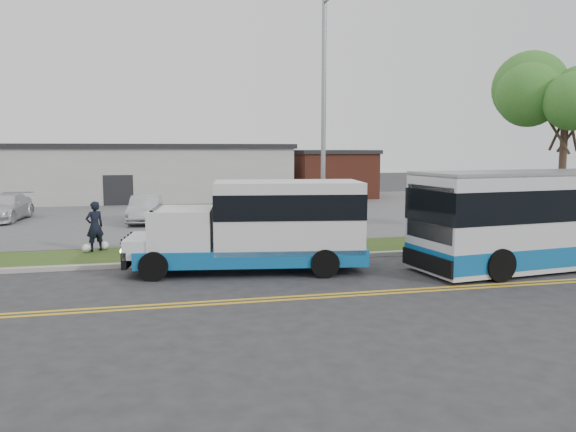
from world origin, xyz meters
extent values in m
plane|color=#28282B|center=(0.00, 0.00, 0.00)|extent=(140.00, 140.00, 0.00)
cube|color=gold|center=(0.00, -3.85, 0.01)|extent=(70.00, 0.12, 0.01)
cube|color=gold|center=(0.00, -4.15, 0.01)|extent=(70.00, 0.12, 0.01)
cube|color=#9E9B93|center=(0.00, 1.10, 0.07)|extent=(80.00, 0.30, 0.15)
cube|color=#2F4717|center=(0.00, 2.90, 0.05)|extent=(80.00, 3.30, 0.10)
cube|color=#4C4C4F|center=(0.00, 17.00, 0.05)|extent=(80.00, 25.00, 0.10)
cube|color=#9E9E99|center=(-6.00, 27.00, 2.00)|extent=(25.00, 10.00, 4.00)
cube|color=black|center=(-6.00, 27.00, 4.17)|extent=(25.40, 10.40, 0.35)
cube|color=black|center=(-6.00, 22.05, 1.10)|extent=(2.00, 0.15, 2.20)
cube|color=brown|center=(10.50, 26.00, 1.80)|extent=(6.00, 7.00, 3.60)
cube|color=black|center=(10.50, 26.00, 3.75)|extent=(6.30, 7.30, 0.30)
cylinder|color=#36241D|center=(14.00, 3.00, 2.48)|extent=(0.32, 0.32, 4.76)
ellipsoid|color=#306B25|center=(14.00, 3.00, 6.22)|extent=(5.20, 5.20, 4.42)
cylinder|color=gray|center=(3.00, 2.80, 4.85)|extent=(0.18, 0.18, 9.50)
cube|color=#0D5693|center=(-0.37, -0.39, 0.59)|extent=(7.56, 3.50, 0.54)
cube|color=silver|center=(0.79, -0.56, 1.82)|extent=(5.02, 3.12, 2.25)
cube|color=black|center=(0.79, -0.56, 2.19)|extent=(5.05, 3.17, 0.80)
cube|color=silver|center=(-2.60, -0.06, 1.45)|extent=(2.24, 2.56, 1.28)
cube|color=black|center=(-3.39, 0.05, 1.66)|extent=(0.40, 2.03, 0.96)
cube|color=silver|center=(-3.76, 0.11, 0.91)|extent=(1.38, 2.33, 0.59)
cube|color=black|center=(-4.24, 0.18, 0.59)|extent=(0.48, 2.19, 0.54)
sphere|color=#FFD88C|center=(-4.41, -0.61, 0.86)|extent=(0.24, 0.24, 0.21)
sphere|color=#FFD88C|center=(-4.18, 0.98, 0.86)|extent=(0.24, 0.24, 0.21)
cylinder|color=black|center=(-3.51, -1.10, 0.45)|extent=(0.93, 0.43, 0.90)
cylinder|color=black|center=(-3.17, 1.19, 0.45)|extent=(0.93, 0.43, 0.90)
cylinder|color=black|center=(1.68, -1.86, 0.45)|extent=(0.93, 0.43, 0.90)
cylinder|color=black|center=(2.02, 0.42, 0.45)|extent=(0.93, 0.43, 0.90)
cube|color=silver|center=(10.61, -1.80, 1.64)|extent=(11.88, 4.06, 3.07)
cube|color=#0D5693|center=(10.61, -1.80, 0.58)|extent=(11.91, 4.08, 0.64)
cube|color=black|center=(10.61, -1.80, 2.22)|extent=(11.93, 4.10, 1.01)
cube|color=black|center=(4.89, -2.51, 2.01)|extent=(0.40, 2.43, 1.69)
cube|color=black|center=(4.81, -2.52, 0.48)|extent=(0.45, 2.64, 0.53)
cube|color=gray|center=(10.61, -1.80, 3.20)|extent=(11.88, 4.06, 0.13)
cylinder|color=black|center=(6.67, -3.55, 0.51)|extent=(1.05, 0.46, 1.02)
cylinder|color=black|center=(6.36, -1.07, 0.51)|extent=(1.05, 0.46, 1.02)
imported|color=black|center=(-5.71, 4.00, 1.06)|extent=(0.83, 0.75, 1.91)
imported|color=#A9ABB0|center=(-4.00, 12.23, 0.81)|extent=(1.89, 4.42, 1.42)
imported|color=silver|center=(-11.50, 14.72, 0.82)|extent=(2.50, 5.16, 1.45)
sphere|color=white|center=(-6.01, 3.75, 0.26)|extent=(0.32, 0.32, 0.32)
sphere|color=white|center=(-5.41, 4.25, 0.26)|extent=(0.32, 0.32, 0.32)
camera|label=1|loc=(-3.31, -18.31, 3.99)|focal=35.00mm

